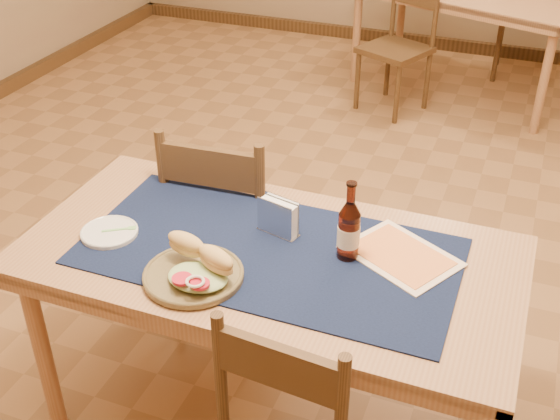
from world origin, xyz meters
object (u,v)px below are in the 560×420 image
(main_table, at_px, (269,272))
(sandwich_plate, at_px, (196,270))
(napkin_holder, at_px, (278,218))
(beer_bottle, at_px, (349,230))
(chair_main_far, at_px, (229,224))
(back_table, at_px, (470,2))

(main_table, bearing_deg, sandwich_plate, -125.05)
(sandwich_plate, relative_size, napkin_holder, 2.02)
(main_table, height_order, beer_bottle, beer_bottle)
(chair_main_far, distance_m, beer_bottle, 0.79)
(chair_main_far, height_order, sandwich_plate, chair_main_far)
(chair_main_far, bearing_deg, beer_bottle, -32.42)
(napkin_holder, bearing_deg, beer_bottle, -9.74)
(back_table, bearing_deg, beer_bottle, -88.59)
(chair_main_far, distance_m, sandwich_plate, 0.74)
(back_table, distance_m, sandwich_plate, 3.62)
(chair_main_far, xyz_separation_m, napkin_holder, (0.34, -0.34, 0.31))
(back_table, relative_size, napkin_holder, 11.63)
(beer_bottle, bearing_deg, chair_main_far, 147.58)
(napkin_holder, bearing_deg, chair_main_far, 135.78)
(napkin_holder, bearing_deg, sandwich_plate, -113.96)
(main_table, distance_m, back_table, 3.39)
(beer_bottle, bearing_deg, back_table, 91.41)
(main_table, bearing_deg, beer_bottle, 14.31)
(sandwich_plate, distance_m, beer_bottle, 0.48)
(back_table, bearing_deg, chair_main_far, -99.88)
(chair_main_far, xyz_separation_m, beer_bottle, (0.60, -0.38, 0.35))
(chair_main_far, bearing_deg, main_table, -51.31)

